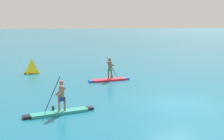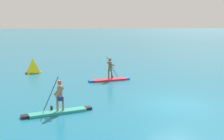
% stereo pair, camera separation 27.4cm
% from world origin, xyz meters
% --- Properties ---
extents(ground, '(440.00, 440.00, 0.00)m').
position_xyz_m(ground, '(0.00, 0.00, 0.00)').
color(ground, '#196B8C').
extents(paddleboarder_near_left, '(3.54, 1.14, 1.81)m').
position_xyz_m(paddleboarder_near_left, '(-6.36, -0.15, 0.31)').
color(paddleboarder_near_left, teal).
rests_on(paddleboarder_near_left, ground).
extents(paddleboarder_mid_center, '(3.35, 1.15, 1.83)m').
position_xyz_m(paddleboarder_mid_center, '(-2.01, 7.22, 0.31)').
color(paddleboarder_mid_center, red).
rests_on(paddleboarder_mid_center, ground).
extents(race_marker_buoy, '(1.64, 1.64, 1.32)m').
position_xyz_m(race_marker_buoy, '(-7.93, 12.26, 0.59)').
color(race_marker_buoy, yellow).
rests_on(race_marker_buoy, ground).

